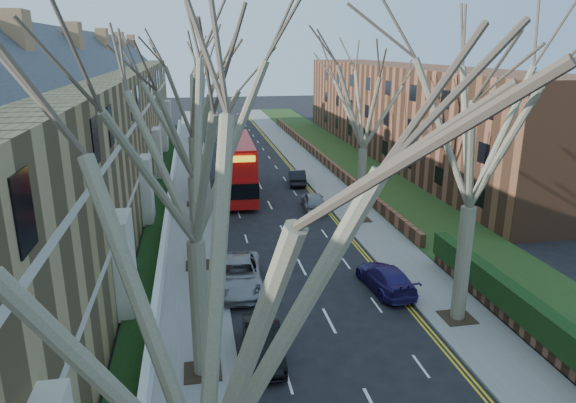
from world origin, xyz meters
TOP-DOWN VIEW (x-y plane):
  - pavement_left at (-6.00, 39.00)m, footprint 3.00×102.00m
  - pavement_right at (6.00, 39.00)m, footprint 3.00×102.00m
  - terrace_left at (-13.65, 31.00)m, footprint 9.70×78.00m
  - flats_right at (17.46, 43.00)m, footprint 13.97×54.00m
  - front_wall_left at (-7.65, 31.00)m, footprint 0.30×78.00m
  - grass_verge_right at (10.50, 39.00)m, footprint 6.00×102.00m
  - tree_left_near at (-5.70, -4.00)m, footprint 9.80×9.80m
  - tree_left_mid at (-5.70, 6.00)m, footprint 10.50×10.50m
  - tree_left_far at (-5.70, 16.00)m, footprint 10.15×10.15m
  - tree_left_dist at (-5.70, 28.00)m, footprint 10.50×10.50m
  - tree_right_mid at (5.70, 8.00)m, footprint 10.50×10.50m
  - tree_right_far at (5.70, 22.00)m, footprint 10.15×10.15m
  - double_decker_bus at (-2.19, 30.44)m, footprint 3.03×11.03m
  - car_left_mid at (-3.31, 6.72)m, footprint 1.51×4.06m
  - car_left_far at (-3.70, 13.07)m, footprint 2.82×5.41m
  - car_right_near at (3.60, 11.50)m, footprint 2.16×4.56m
  - car_right_mid at (3.09, 25.27)m, footprint 1.96×4.12m
  - car_right_far at (3.36, 32.91)m, footprint 1.95×4.19m

SIDE VIEW (x-z plane):
  - pavement_left at x=-6.00m, z-range 0.00..0.12m
  - pavement_right at x=6.00m, z-range 0.00..0.12m
  - grass_verge_right at x=10.50m, z-range 0.12..0.18m
  - front_wall_left at x=-7.65m, z-range 0.12..1.12m
  - car_right_near at x=3.60m, z-range 0.00..1.28m
  - car_left_mid at x=-3.31m, z-range 0.00..1.32m
  - car_right_far at x=3.36m, z-range 0.00..1.33m
  - car_right_mid at x=3.09m, z-range 0.00..1.36m
  - car_left_far at x=-3.70m, z-range 0.00..1.45m
  - double_decker_bus at x=-2.19m, z-range -0.04..4.55m
  - flats_right at x=17.46m, z-range -0.02..9.98m
  - terrace_left at x=-13.65m, z-range -1.27..12.33m
  - tree_left_near at x=-5.70m, z-range 2.06..15.79m
  - tree_left_far at x=-5.70m, z-range 2.13..16.35m
  - tree_right_far at x=5.70m, z-range 2.13..16.35m
  - tree_left_mid at x=-5.70m, z-range 2.20..16.91m
  - tree_right_mid at x=5.70m, z-range 2.20..16.91m
  - tree_left_dist at x=-5.70m, z-range 2.20..16.91m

